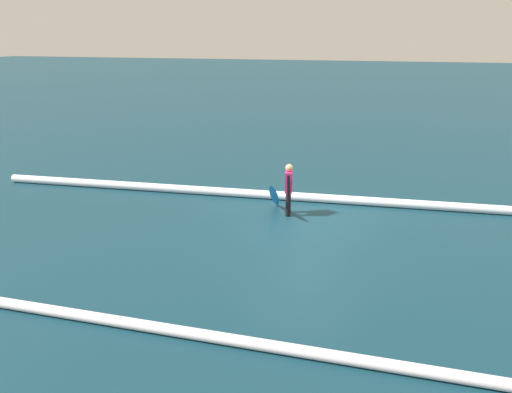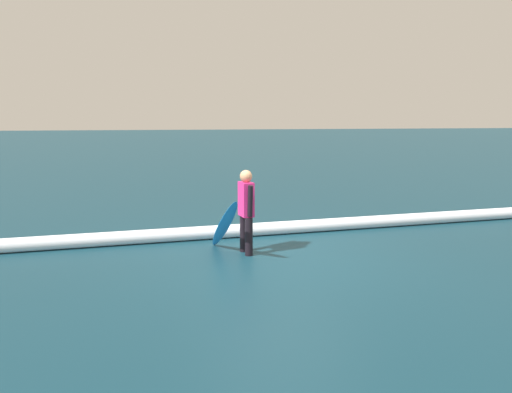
{
  "view_description": "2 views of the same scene",
  "coord_description": "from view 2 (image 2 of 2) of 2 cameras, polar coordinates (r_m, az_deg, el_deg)",
  "views": [
    {
      "loc": [
        -2.0,
        12.14,
        4.96
      ],
      "look_at": [
        0.98,
        1.46,
        1.13
      ],
      "focal_mm": 32.95,
      "sensor_mm": 36.0,
      "label": 1
    },
    {
      "loc": [
        2.14,
        8.08,
        2.44
      ],
      "look_at": [
        0.62,
        0.86,
        1.25
      ],
      "focal_mm": 34.67,
      "sensor_mm": 36.0,
      "label": 2
    }
  ],
  "objects": [
    {
      "name": "surfer",
      "position": [
        8.8,
        -1.15,
        -1.27
      ],
      "size": [
        0.25,
        0.56,
        1.51
      ],
      "rotation": [
        0.0,
        0.0,
        4.86
      ],
      "color": "black",
      "rests_on": "ground_plane"
    },
    {
      "name": "ground_plane",
      "position": [
        8.71,
        2.86,
        -7.1
      ],
      "size": [
        175.44,
        175.44,
        0.0
      ],
      "primitive_type": "plane",
      "color": "#113441"
    },
    {
      "name": "wave_crest_foreground",
      "position": [
        10.14,
        -2.45,
        -3.97
      ],
      "size": [
        20.15,
        1.72,
        0.27
      ],
      "primitive_type": "cylinder",
      "rotation": [
        0.0,
        1.57,
        0.07
      ],
      "color": "white",
      "rests_on": "ground_plane"
    },
    {
      "name": "surfboard",
      "position": [
        8.73,
        -3.7,
        -3.33
      ],
      "size": [
        0.4,
        1.6,
        1.14
      ],
      "color": "#268CE5",
      "rests_on": "ground_plane"
    }
  ]
}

